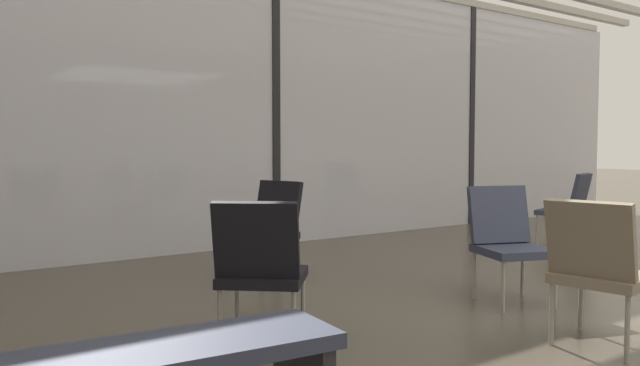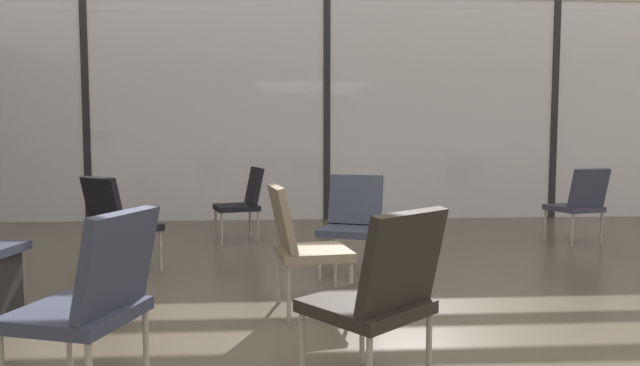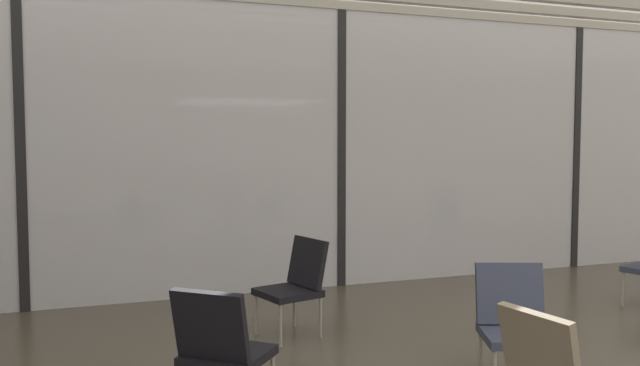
# 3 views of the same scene
# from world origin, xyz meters

# --- Properties ---
(ground_plane) EXTENTS (60.00, 60.00, 0.00)m
(ground_plane) POSITION_xyz_m (0.00, 0.00, 0.00)
(ground_plane) COLOR #4C4438
(glass_curtain_wall) EXTENTS (14.00, 0.08, 3.30)m
(glass_curtain_wall) POSITION_xyz_m (0.00, 5.20, 1.65)
(glass_curtain_wall) COLOR silver
(glass_curtain_wall) RESTS_ON ground
(window_mullion_0) EXTENTS (0.10, 0.12, 3.30)m
(window_mullion_0) POSITION_xyz_m (-3.50, 5.20, 1.65)
(window_mullion_0) COLOR black
(window_mullion_0) RESTS_ON ground
(window_mullion_1) EXTENTS (0.10, 0.12, 3.30)m
(window_mullion_1) POSITION_xyz_m (0.00, 5.20, 1.65)
(window_mullion_1) COLOR black
(window_mullion_1) RESTS_ON ground
(window_mullion_2) EXTENTS (0.10, 0.12, 3.30)m
(window_mullion_2) POSITION_xyz_m (3.50, 5.20, 1.65)
(window_mullion_2) COLOR black
(window_mullion_2) RESTS_ON ground
(parked_airplane) EXTENTS (13.36, 3.90, 3.90)m
(parked_airplane) POSITION_xyz_m (-1.67, 10.73, 1.95)
(parked_airplane) COLOR #B2BCD6
(parked_airplane) RESTS_ON ground
(lounge_chair_0) EXTENTS (0.60, 0.63, 0.87)m
(lounge_chair_0) POSITION_xyz_m (2.73, 3.01, 0.49)
(lounge_chair_0) COLOR #33384C
(lounge_chair_0) RESTS_ON ground
(lounge_chair_1) EXTENTS (0.70, 0.71, 0.87)m
(lounge_chair_1) POSITION_xyz_m (-0.20, -0.54, 0.49)
(lounge_chair_1) COLOR #28231E
(lounge_chair_1) RESTS_ON ground
(lounge_chair_2) EXTENTS (0.64, 0.61, 0.87)m
(lounge_chair_2) POSITION_xyz_m (-1.12, 3.46, 0.49)
(lounge_chair_2) COLOR black
(lounge_chair_2) RESTS_ON ground
(lounge_chair_3) EXTENTS (0.64, 0.61, 0.87)m
(lounge_chair_3) POSITION_xyz_m (-1.47, -0.52, 0.49)
(lounge_chair_3) COLOR #33384C
(lounge_chair_3) RESTS_ON ground
(lounge_chair_4) EXTENTS (0.64, 0.66, 0.87)m
(lounge_chair_4) POSITION_xyz_m (-0.04, 1.75, 0.49)
(lounge_chair_4) COLOR #33384C
(lounge_chair_4) RESTS_ON ground
(lounge_chair_5) EXTENTS (0.71, 0.71, 0.87)m
(lounge_chair_5) POSITION_xyz_m (-2.11, 1.88, 0.49)
(lounge_chair_5) COLOR black
(lounge_chair_5) RESTS_ON ground
(lounge_chair_6) EXTENTS (0.60, 0.56, 0.87)m
(lounge_chair_6) POSITION_xyz_m (-0.53, 0.75, 0.49)
(lounge_chair_6) COLOR #7F705B
(lounge_chair_6) RESTS_ON ground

